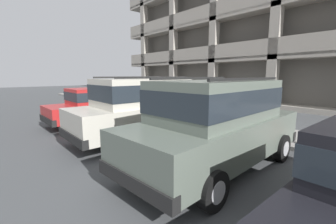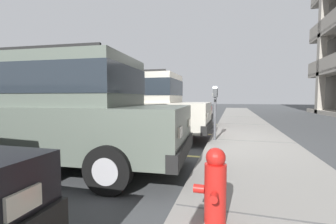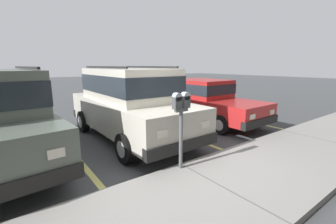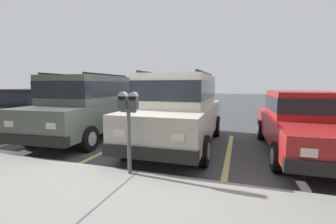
{
  "view_description": "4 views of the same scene",
  "coord_description": "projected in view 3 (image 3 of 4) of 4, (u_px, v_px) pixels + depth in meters",
  "views": [
    {
      "loc": [
        5.94,
        -6.28,
        2.09
      ],
      "look_at": [
        -0.29,
        -1.02,
        0.74
      ],
      "focal_mm": 24.0,
      "sensor_mm": 36.0,
      "label": 1
    },
    {
      "loc": [
        6.29,
        0.78,
        1.28
      ],
      "look_at": [
        0.17,
        -0.96,
        0.87
      ],
      "focal_mm": 24.0,
      "sensor_mm": 36.0,
      "label": 2
    },
    {
      "loc": [
        2.69,
        3.44,
        2.06
      ],
      "look_at": [
        -0.45,
        -0.81,
        0.96
      ],
      "focal_mm": 24.0,
      "sensor_mm": 36.0,
      "label": 3
    },
    {
      "loc": [
        -1.74,
        3.84,
        1.71
      ],
      "look_at": [
        -0.19,
        -1.0,
        1.09
      ],
      "focal_mm": 24.0,
      "sensor_mm": 36.0,
      "label": 4
    }
  ],
  "objects": [
    {
      "name": "ground_plane",
      "position": [
        174.0,
        168.0,
        4.7
      ],
      "size": [
        80.0,
        80.0,
        0.1
      ],
      "color": "#444749"
    },
    {
      "name": "sidewalk",
      "position": [
        223.0,
        190.0,
        3.66
      ],
      "size": [
        40.0,
        2.2,
        0.12
      ],
      "color": "gray",
      "rests_on": "ground_plane"
    },
    {
      "name": "parking_stall_lines",
      "position": [
        80.0,
        161.0,
        4.91
      ],
      "size": [
        12.3,
        4.8,
        0.01
      ],
      "color": "#DBD16B",
      "rests_on": "ground_plane"
    },
    {
      "name": "red_sedan",
      "position": [
        204.0,
        99.0,
        8.29
      ],
      "size": [
        1.92,
        4.52,
        1.54
      ],
      "rotation": [
        0.0,
        0.0,
        0.02
      ],
      "color": "red",
      "rests_on": "ground_plane"
    },
    {
      "name": "silver_suv",
      "position": [
        130.0,
        101.0,
        6.3
      ],
      "size": [
        2.06,
        4.8,
        2.03
      ],
      "rotation": [
        0.0,
        0.0,
        0.01
      ],
      "color": "beige",
      "rests_on": "ground_plane"
    },
    {
      "name": "parking_meter_near",
      "position": [
        181.0,
        113.0,
        4.11
      ],
      "size": [
        0.35,
        0.12,
        1.46
      ],
      "color": "#595B60",
      "rests_on": "sidewalk"
    }
  ]
}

